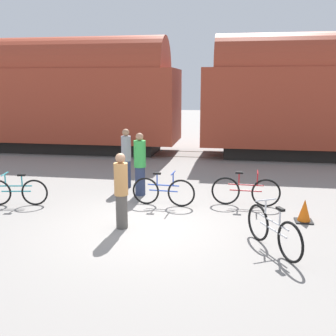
{
  "coord_description": "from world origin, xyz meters",
  "views": [
    {
      "loc": [
        1.94,
        -8.23,
        3.19
      ],
      "look_at": [
        0.36,
        1.31,
        1.1
      ],
      "focal_mm": 42.0,
      "sensor_mm": 36.0,
      "label": 1
    }
  ],
  "objects_px": {
    "bicycle_blue": "(163,191)",
    "person_in_grey": "(126,158)",
    "bicycle_silver": "(273,231)",
    "traffic_cone": "(304,211)",
    "person_in_green": "(140,164)",
    "bicycle_maroon": "(246,191)",
    "bicycle_teal": "(16,192)",
    "person_in_tan": "(121,191)",
    "freight_train": "(190,93)"
  },
  "relations": [
    {
      "from": "bicycle_blue",
      "to": "person_in_tan",
      "type": "relative_size",
      "value": 1.0
    },
    {
      "from": "bicycle_maroon",
      "to": "traffic_cone",
      "type": "xyz_separation_m",
      "value": [
        1.33,
        -1.03,
        -0.14
      ]
    },
    {
      "from": "person_in_green",
      "to": "bicycle_maroon",
      "type": "bearing_deg",
      "value": -32.15
    },
    {
      "from": "bicycle_maroon",
      "to": "bicycle_teal",
      "type": "height_order",
      "value": "bicycle_maroon"
    },
    {
      "from": "person_in_green",
      "to": "traffic_cone",
      "type": "bearing_deg",
      "value": -41.83
    },
    {
      "from": "bicycle_maroon",
      "to": "person_in_green",
      "type": "bearing_deg",
      "value": 169.5
    },
    {
      "from": "bicycle_maroon",
      "to": "bicycle_teal",
      "type": "relative_size",
      "value": 1.09
    },
    {
      "from": "person_in_tan",
      "to": "bicycle_silver",
      "type": "bearing_deg",
      "value": -141.65
    },
    {
      "from": "freight_train",
      "to": "traffic_cone",
      "type": "bearing_deg",
      "value": -66.82
    },
    {
      "from": "freight_train",
      "to": "bicycle_silver",
      "type": "xyz_separation_m",
      "value": [
        2.77,
        -10.33,
        -2.35
      ]
    },
    {
      "from": "bicycle_teal",
      "to": "person_in_tan",
      "type": "height_order",
      "value": "person_in_tan"
    },
    {
      "from": "person_in_tan",
      "to": "person_in_green",
      "type": "distance_m",
      "value": 2.69
    },
    {
      "from": "person_in_tan",
      "to": "traffic_cone",
      "type": "height_order",
      "value": "person_in_tan"
    },
    {
      "from": "bicycle_blue",
      "to": "bicycle_teal",
      "type": "bearing_deg",
      "value": -170.73
    },
    {
      "from": "bicycle_maroon",
      "to": "traffic_cone",
      "type": "distance_m",
      "value": 1.69
    },
    {
      "from": "person_in_green",
      "to": "person_in_grey",
      "type": "bearing_deg",
      "value": 106.75
    },
    {
      "from": "bicycle_blue",
      "to": "person_in_tan",
      "type": "height_order",
      "value": "person_in_tan"
    },
    {
      "from": "bicycle_blue",
      "to": "traffic_cone",
      "type": "bearing_deg",
      "value": -11.36
    },
    {
      "from": "bicycle_silver",
      "to": "bicycle_blue",
      "type": "xyz_separation_m",
      "value": [
        -2.6,
        2.48,
        -0.01
      ]
    },
    {
      "from": "person_in_tan",
      "to": "person_in_green",
      "type": "relative_size",
      "value": 0.94
    },
    {
      "from": "bicycle_blue",
      "to": "person_in_grey",
      "type": "bearing_deg",
      "value": 131.18
    },
    {
      "from": "bicycle_silver",
      "to": "person_in_grey",
      "type": "bearing_deg",
      "value": 134.39
    },
    {
      "from": "freight_train",
      "to": "bicycle_silver",
      "type": "height_order",
      "value": "freight_train"
    },
    {
      "from": "bicycle_silver",
      "to": "bicycle_maroon",
      "type": "distance_m",
      "value": 2.85
    },
    {
      "from": "person_in_tan",
      "to": "person_in_green",
      "type": "bearing_deg",
      "value": -35.02
    },
    {
      "from": "bicycle_maroon",
      "to": "bicycle_blue",
      "type": "distance_m",
      "value": 2.18
    },
    {
      "from": "bicycle_silver",
      "to": "traffic_cone",
      "type": "bearing_deg",
      "value": 63.54
    },
    {
      "from": "person_in_green",
      "to": "person_in_grey",
      "type": "distance_m",
      "value": 1.0
    },
    {
      "from": "freight_train",
      "to": "bicycle_maroon",
      "type": "relative_size",
      "value": 14.24
    },
    {
      "from": "bicycle_maroon",
      "to": "person_in_tan",
      "type": "height_order",
      "value": "person_in_tan"
    },
    {
      "from": "person_in_green",
      "to": "traffic_cone",
      "type": "relative_size",
      "value": 3.31
    },
    {
      "from": "traffic_cone",
      "to": "person_in_tan",
      "type": "bearing_deg",
      "value": -165.17
    },
    {
      "from": "bicycle_silver",
      "to": "person_in_green",
      "type": "height_order",
      "value": "person_in_green"
    },
    {
      "from": "bicycle_maroon",
      "to": "person_in_grey",
      "type": "xyz_separation_m",
      "value": [
        -3.61,
        1.33,
        0.54
      ]
    },
    {
      "from": "bicycle_blue",
      "to": "person_in_green",
      "type": "relative_size",
      "value": 0.94
    },
    {
      "from": "bicycle_teal",
      "to": "traffic_cone",
      "type": "relative_size",
      "value": 3.01
    },
    {
      "from": "bicycle_blue",
      "to": "person_in_tan",
      "type": "bearing_deg",
      "value": -109.33
    },
    {
      "from": "bicycle_maroon",
      "to": "person_in_green",
      "type": "xyz_separation_m",
      "value": [
        -2.99,
        0.55,
        0.52
      ]
    },
    {
      "from": "person_in_green",
      "to": "person_in_grey",
      "type": "height_order",
      "value": "person_in_grey"
    },
    {
      "from": "freight_train",
      "to": "bicycle_blue",
      "type": "xyz_separation_m",
      "value": [
        0.18,
        -7.85,
        -2.36
      ]
    },
    {
      "from": "bicycle_blue",
      "to": "person_in_grey",
      "type": "distance_m",
      "value": 2.29
    },
    {
      "from": "traffic_cone",
      "to": "freight_train",
      "type": "bearing_deg",
      "value": 113.18
    },
    {
      "from": "bicycle_silver",
      "to": "person_in_green",
      "type": "relative_size",
      "value": 0.91
    },
    {
      "from": "freight_train",
      "to": "traffic_cone",
      "type": "xyz_separation_m",
      "value": [
        3.66,
        -8.55,
        -2.5
      ]
    },
    {
      "from": "person_in_grey",
      "to": "traffic_cone",
      "type": "distance_m",
      "value": 5.53
    },
    {
      "from": "person_in_grey",
      "to": "bicycle_silver",
      "type": "bearing_deg",
      "value": 120.44
    },
    {
      "from": "bicycle_silver",
      "to": "traffic_cone",
      "type": "height_order",
      "value": "bicycle_silver"
    },
    {
      "from": "freight_train",
      "to": "person_in_tan",
      "type": "distance_m",
      "value": 9.83
    },
    {
      "from": "bicycle_blue",
      "to": "person_in_grey",
      "type": "xyz_separation_m",
      "value": [
        -1.46,
        1.67,
        0.55
      ]
    },
    {
      "from": "bicycle_teal",
      "to": "bicycle_blue",
      "type": "xyz_separation_m",
      "value": [
        3.86,
        0.63,
        0.02
      ]
    }
  ]
}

